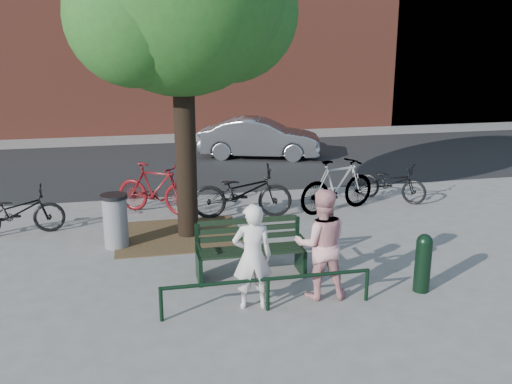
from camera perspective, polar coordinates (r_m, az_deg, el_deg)
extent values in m
plane|color=gray|center=(9.39, -0.52, -8.43)|extent=(90.00, 90.00, 0.00)
cube|color=brown|center=(11.29, -7.78, -4.29)|extent=(2.40, 2.00, 0.02)
cube|color=black|center=(17.41, -6.17, 2.85)|extent=(40.00, 7.00, 0.01)
cube|color=black|center=(9.18, -5.71, -7.56)|extent=(0.06, 0.52, 0.45)
cube|color=black|center=(9.23, -5.95, -4.47)|extent=(0.06, 0.06, 0.44)
cylinder|color=black|center=(8.94, -5.71, -5.42)|extent=(0.04, 0.36, 0.04)
cube|color=black|center=(9.49, 4.48, -6.73)|extent=(0.06, 0.52, 0.45)
cube|color=black|center=(9.54, 4.15, -3.75)|extent=(0.06, 0.06, 0.44)
cylinder|color=black|center=(9.25, 4.71, -4.64)|extent=(0.04, 0.36, 0.04)
cube|color=black|center=(9.21, -0.53, -5.88)|extent=(1.64, 0.46, 0.04)
cube|color=black|center=(9.32, -0.82, -3.71)|extent=(1.64, 0.03, 0.47)
cylinder|color=black|center=(8.04, -9.47, -11.02)|extent=(0.06, 0.06, 0.50)
cylinder|color=black|center=(8.22, 1.19, -10.17)|extent=(0.06, 0.06, 0.50)
cylinder|color=black|center=(8.66, 11.02, -9.08)|extent=(0.06, 0.06, 0.50)
cylinder|color=black|center=(8.12, 1.20, -8.71)|extent=(3.00, 0.06, 0.06)
cylinder|color=black|center=(10.81, -7.09, 5.23)|extent=(0.40, 0.40, 3.80)
sphere|color=#215219|center=(11.06, -2.78, 17.53)|extent=(2.60, 2.60, 2.60)
sphere|color=#215219|center=(10.20, -11.98, 16.83)|extent=(2.40, 2.40, 2.40)
imported|color=silver|center=(8.10, -0.37, -6.47)|extent=(0.59, 0.41, 1.56)
imported|color=pink|center=(8.47, 6.52, -5.17)|extent=(0.89, 0.74, 1.67)
cylinder|color=black|center=(9.10, 16.32, -7.17)|extent=(0.25, 0.25, 0.80)
sphere|color=black|center=(8.96, 16.52, -4.82)|extent=(0.25, 0.25, 0.25)
cylinder|color=gray|center=(10.80, -13.87, -2.98)|extent=(0.45, 0.45, 0.94)
cylinder|color=black|center=(10.65, -14.04, -0.42)|extent=(0.49, 0.49, 0.07)
imported|color=black|center=(12.03, -22.84, -1.84)|extent=(1.86, 0.83, 0.94)
imported|color=#5B0D10|center=(12.61, -10.03, 0.35)|extent=(1.86, 1.42, 1.12)
imported|color=black|center=(12.12, -1.40, -0.02)|extent=(2.21, 1.02, 1.12)
imported|color=gray|center=(12.68, 8.14, 0.67)|extent=(2.04, 1.15, 1.18)
imported|color=black|center=(13.74, 13.34, 0.93)|extent=(1.64, 1.58, 0.89)
imported|color=slate|center=(18.08, 0.40, 5.41)|extent=(4.01, 2.43, 1.25)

